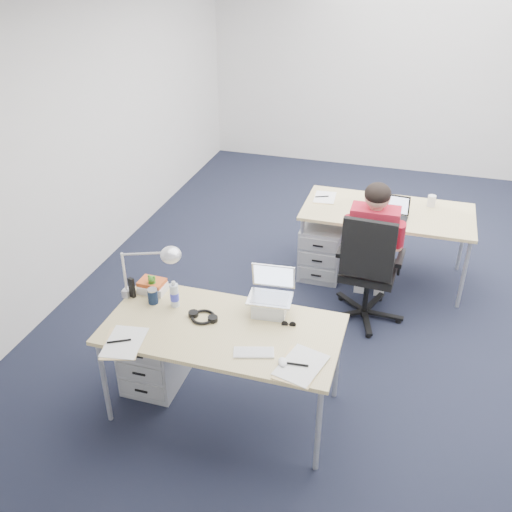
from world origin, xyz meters
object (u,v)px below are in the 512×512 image
Objects in this scene: drawer_pedestal_near at (155,352)px; can_koozie at (153,296)px; wireless_keyboard at (254,352)px; headphones at (203,316)px; silver_laptop at (270,293)px; book_stack at (152,286)px; dark_laptop at (390,209)px; sunglasses at (289,324)px; bear_figurine at (152,284)px; desk_near at (222,333)px; far_cup at (432,201)px; seated_person at (373,246)px; desk_lamp at (142,270)px; office_chair at (366,289)px; water_bottle at (174,294)px; desk_far at (387,215)px; computer_mouse at (283,362)px; cordless_phone at (132,288)px; drawer_pedestal_far at (322,249)px.

drawer_pedestal_near is 4.67× the size of can_koozie.
wireless_keyboard is 1.16× the size of headphones.
silver_laptop reaches higher than book_stack.
sunglasses is at bearing -100.09° from dark_laptop.
bear_figurine is at bearing 103.83° from drawer_pedestal_near.
book_stack is (-0.01, 0.02, -0.03)m from bear_figurine.
desk_near is 13.59× the size of can_koozie.
bear_figurine is 1.39× the size of far_cup.
desk_lamp is (-1.48, -1.43, 0.33)m from seated_person.
dark_laptop is (1.56, 1.73, 0.04)m from bear_figurine.
office_chair is at bearing 37.77° from book_stack.
water_bottle is 0.25m from bear_figurine.
desk_near is 3.29× the size of desk_lamp.
far_cup is at bearing 29.77° from desk_far.
water_bottle is (0.19, 0.03, 0.56)m from drawer_pedestal_near.
desk_far is 2.45m from wireless_keyboard.
desk_lamp is (-0.08, 0.03, 0.18)m from can_koozie.
drawer_pedestal_near is at bearing -153.02° from can_koozie.
far_cup is at bearing 52.84° from computer_mouse.
sunglasses is at bearing 1.63° from drawer_pedestal_near.
office_chair is 10.65× the size of sunglasses.
office_chair is at bearing 28.92° from desk_lamp.
water_bottle is at bearing 4.05° from can_koozie.
can_koozie is (0.03, 0.01, 0.51)m from drawer_pedestal_near.
desk_far is 3.29× the size of desk_lamp.
dark_laptop reaches higher than bear_figurine.
wireless_keyboard reaches higher than desk_near.
water_bottle is at bearing 136.08° from computer_mouse.
desk_near is at bearing -28.93° from bear_figurine.
bear_figurine reaches higher than sunglasses.
desk_lamp reaches higher than desk_far.
seated_person is at bearing 45.83° from drawer_pedestal_near.
cordless_phone is 0.19m from desk_lamp.
drawer_pedestal_near is 1.13× the size of desk_lamp.
water_bottle is at bearing -131.33° from office_chair.
desk_near is 2.13m from drawer_pedestal_far.
desk_far is 17.86× the size of computer_mouse.
water_bottle is at bearing -32.36° from bear_figurine.
desk_far is 1.50× the size of office_chair.
desk_lamp is at bearing 140.56° from drawer_pedestal_near.
bear_figurine is 0.04m from book_stack.
desk_lamp is 1.54× the size of dark_laptop.
sunglasses is at bearing -110.87° from far_cup.
desk_near is at bearing -11.37° from drawer_pedestal_near.
seated_person is at bearing 41.92° from book_stack.
drawer_pedestal_far is 2.18m from can_koozie.
drawer_pedestal_near is (-0.60, 0.12, -0.41)m from desk_near.
drawer_pedestal_near is at bearing 4.72° from cordless_phone.
headphones is 2.02× the size of far_cup.
water_bottle reaches higher than desk_far.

